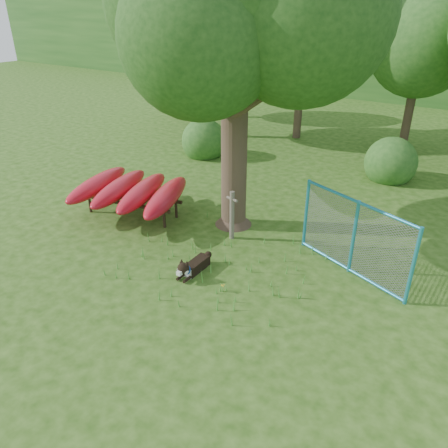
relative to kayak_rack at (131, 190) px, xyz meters
The scene contains 13 objects.
ground 3.99m from the kayak_rack, 27.79° to the right, with size 80.00×80.00×0.00m, color #23490E.
wooden_post 3.24m from the kayak_rack, ahead, with size 0.37×0.15×1.35m.
kayak_rack is the anchor object (origin of this frame).
husky_dog 3.74m from the kayak_rack, 24.11° to the right, with size 0.30×1.19×0.53m.
fence_section 6.38m from the kayak_rack, ahead, with size 2.91×1.19×3.01m.
wildflower_clump 4.73m from the kayak_rack, 21.51° to the right, with size 0.09×0.08×0.19m.
bg_tree_a 9.48m from the kayak_rack, 110.39° to the left, with size 4.40×4.40×6.70m.
bg_tree_b 11.27m from the kayak_rack, 87.40° to the left, with size 5.20×5.20×8.22m.
bg_tree_c 12.67m from the kayak_rack, 66.06° to the left, with size 4.00×4.00×6.12m.
bg_tree_f 12.82m from the kayak_rack, 116.36° to the left, with size 3.60×3.60×5.55m.
shrub_left 5.93m from the kayak_rack, 105.17° to the left, with size 1.80×1.80×1.80m, color #26581C.
shrub_mid 9.05m from the kayak_rack, 52.72° to the left, with size 1.80×1.80×1.80m, color #26581C.
wooded_hillside 26.50m from the kayak_rack, 82.47° to the left, with size 80.00×12.00×6.00m, color #26581C.
Camera 1 is at (5.26, -6.34, 5.67)m, focal length 35.00 mm.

